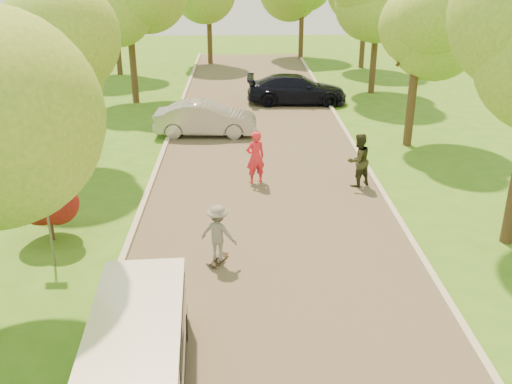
{
  "coord_description": "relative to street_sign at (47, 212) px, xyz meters",
  "views": [
    {
      "loc": [
        -0.84,
        -9.38,
        7.68
      ],
      "look_at": [
        -0.39,
        5.79,
        1.3
      ],
      "focal_mm": 40.0,
      "sensor_mm": 36.0,
      "label": 1
    }
  ],
  "objects": [
    {
      "name": "ground",
      "position": [
        5.8,
        -4.0,
        -1.56
      ],
      "size": [
        100.0,
        100.0,
        0.0
      ],
      "primitive_type": "plane",
      "color": "#366E1A",
      "rests_on": "ground"
    },
    {
      "name": "road",
      "position": [
        5.8,
        4.0,
        -1.56
      ],
      "size": [
        8.0,
        60.0,
        0.01
      ],
      "primitive_type": "cube",
      "color": "#4C4438",
      "rests_on": "ground"
    },
    {
      "name": "curb_left",
      "position": [
        1.75,
        4.0,
        -1.5
      ],
      "size": [
        0.18,
        60.0,
        0.12
      ],
      "primitive_type": "cube",
      "color": "#B2AD9E",
      "rests_on": "ground"
    },
    {
      "name": "curb_right",
      "position": [
        9.85,
        4.0,
        -1.5
      ],
      "size": [
        0.18,
        60.0,
        0.12
      ],
      "primitive_type": "cube",
      "color": "#B2AD9E",
      "rests_on": "ground"
    },
    {
      "name": "street_sign",
      "position": [
        0.0,
        0.0,
        0.0
      ],
      "size": [
        0.55,
        0.06,
        2.17
      ],
      "color": "#59595E",
      "rests_on": "ground"
    },
    {
      "name": "red_shrub",
      "position": [
        -0.5,
        1.5,
        -0.47
      ],
      "size": [
        1.7,
        1.7,
        1.95
      ],
      "color": "#382619",
      "rests_on": "ground"
    },
    {
      "name": "tree_l_midb",
      "position": [
        -1.01,
        8.0,
        3.02
      ],
      "size": [
        4.3,
        4.2,
        6.62
      ],
      "color": "#382619",
      "rests_on": "ground"
    },
    {
      "name": "tree_r_midb",
      "position": [
        12.4,
        10.0,
        3.32
      ],
      "size": [
        4.51,
        4.4,
        7.01
      ],
      "color": "#382619",
      "rests_on": "ground"
    },
    {
      "name": "minivan",
      "position": [
        3.02,
        -4.68,
        -0.72
      ],
      "size": [
        1.95,
        4.41,
        1.61
      ],
      "rotation": [
        0.0,
        0.0,
        0.06
      ],
      "color": "white",
      "rests_on": "ground"
    },
    {
      "name": "silver_sedan",
      "position": [
        3.41,
        11.72,
        -0.81
      ],
      "size": [
        4.65,
        1.79,
        1.51
      ],
      "primitive_type": "imported",
      "rotation": [
        0.0,
        0.0,
        1.53
      ],
      "color": "#9E9EA2",
      "rests_on": "ground"
    },
    {
      "name": "dark_sedan",
      "position": [
        8.1,
        17.51,
        -0.78
      ],
      "size": [
        5.5,
        2.39,
        1.58
      ],
      "primitive_type": "imported",
      "rotation": [
        0.0,
        0.0,
        1.54
      ],
      "color": "black",
      "rests_on": "ground"
    },
    {
      "name": "longboard",
      "position": [
        4.36,
        0.03,
        -1.48
      ],
      "size": [
        0.51,
        0.83,
        0.09
      ],
      "rotation": [
        0.0,
        0.0,
        2.75
      ],
      "color": "black",
      "rests_on": "ground"
    },
    {
      "name": "skateboarder",
      "position": [
        4.36,
        0.03,
        -0.68
      ],
      "size": [
        1.16,
        0.92,
        1.56
      ],
      "primitive_type": "imported",
      "rotation": [
        0.0,
        0.0,
        2.75
      ],
      "color": "slate",
      "rests_on": "longboard"
    },
    {
      "name": "person_striped",
      "position": [
        5.5,
        5.75,
        -0.59
      ],
      "size": [
        0.83,
        0.69,
        1.94
      ],
      "primitive_type": "imported",
      "rotation": [
        0.0,
        0.0,
        3.51
      ],
      "color": "red",
      "rests_on": "ground"
    },
    {
      "name": "person_olive",
      "position": [
        9.11,
        5.37,
        -0.6
      ],
      "size": [
        1.18,
        1.1,
        1.92
      ],
      "primitive_type": "imported",
      "rotation": [
        0.0,
        0.0,
        3.67
      ],
      "color": "#2B2D1B",
      "rests_on": "ground"
    }
  ]
}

